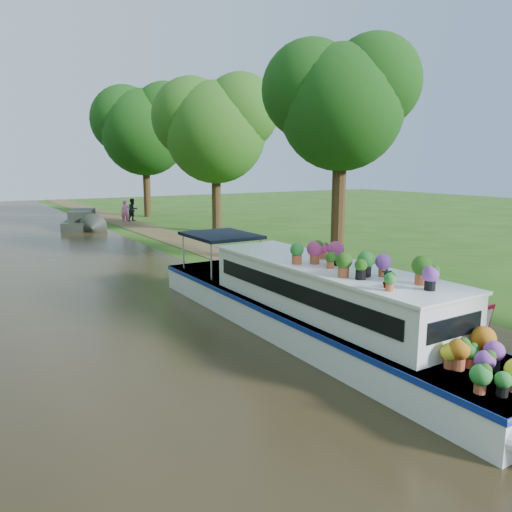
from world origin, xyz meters
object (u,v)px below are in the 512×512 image
at_px(pedestrian_pink, 125,212).
at_px(sandwich_board, 476,327).
at_px(plant_boat, 325,308).
at_px(second_boat, 82,221).
at_px(pedestrian_dark, 133,210).

bearing_deg(pedestrian_pink, sandwich_board, -72.11).
height_order(plant_boat, second_boat, plant_boat).
relative_size(plant_boat, pedestrian_dark, 8.21).
bearing_deg(pedestrian_pink, plant_boat, -78.26).
height_order(plant_boat, sandwich_board, plant_boat).
distance_m(plant_boat, sandwich_board, 3.41).
xyz_separation_m(pedestrian_pink, pedestrian_dark, (1.02, 1.46, 0.00)).
relative_size(second_boat, pedestrian_pink, 3.90).
bearing_deg(second_boat, pedestrian_pink, 28.95).
distance_m(plant_boat, pedestrian_dark, 27.10).
bearing_deg(sandwich_board, plant_boat, 141.60).
distance_m(plant_boat, pedestrian_pink, 25.52).
height_order(second_boat, sandwich_board, second_boat).
bearing_deg(pedestrian_dark, plant_boat, -122.15).
xyz_separation_m(plant_boat, pedestrian_dark, (4.15, 26.79, 0.00)).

